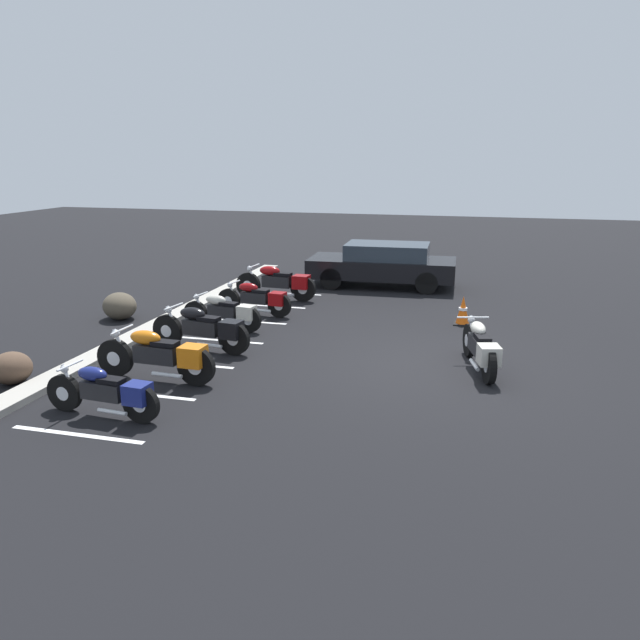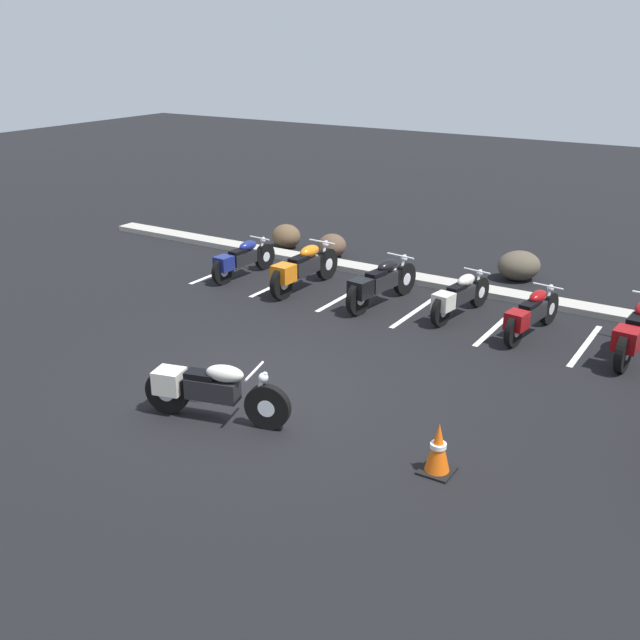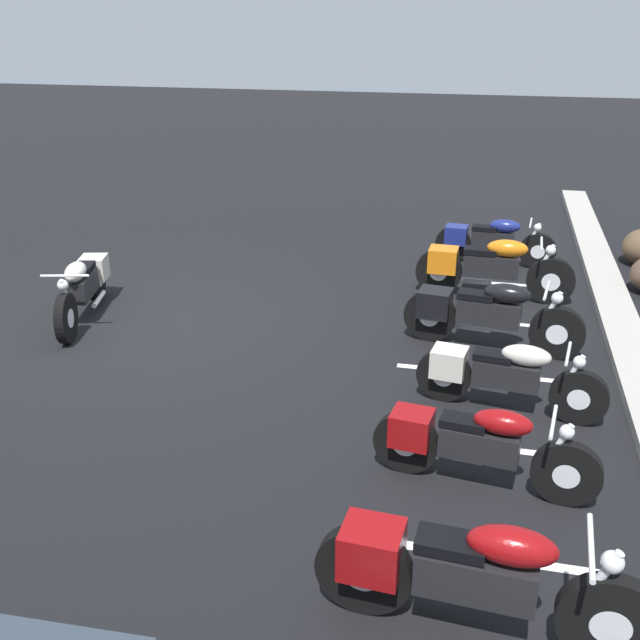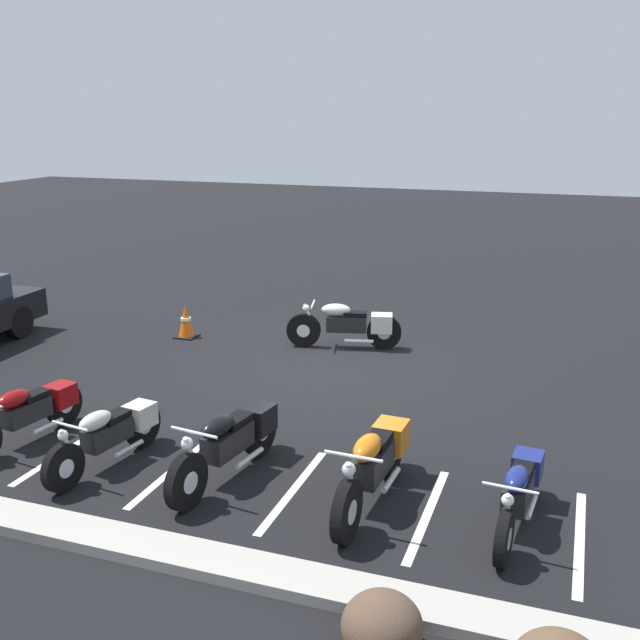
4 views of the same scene
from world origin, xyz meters
name	(u,v)px [view 3 (image 3 of 4)]	position (x,y,z in m)	size (l,w,h in m)	color
ground	(154,324)	(0.00, 0.00, 0.00)	(60.00, 60.00, 0.00)	black
motorcycle_cream_featured	(83,285)	(-0.06, -1.02, 0.45)	(2.11, 0.83, 0.85)	black
parked_bike_0	(489,240)	(-3.63, 4.33, 0.41)	(0.55, 1.96, 0.77)	black
parked_bike_1	(486,266)	(-2.03, 4.32, 0.48)	(0.64, 2.28, 0.89)	black
parked_bike_2	(483,313)	(-0.23, 4.33, 0.46)	(0.69, 2.21, 0.87)	black
parked_bike_3	(501,374)	(1.33, 4.55, 0.41)	(0.63, 1.97, 0.78)	black
parked_bike_4	(473,443)	(2.76, 4.32, 0.42)	(0.62, 1.99, 0.79)	black
parked_bike_5	(465,574)	(4.52, 4.33, 0.48)	(0.65, 2.30, 0.91)	black
concrete_curb	(635,365)	(0.00, 6.12, 0.06)	(18.00, 0.50, 0.12)	#A8A399
stall_line_0	(493,252)	(-4.28, 4.43, 0.00)	(0.10, 2.10, 0.00)	white
stall_line_1	(492,283)	(-2.68, 4.43, 0.00)	(0.10, 2.10, 0.00)	white
stall_line_2	(490,322)	(-1.08, 4.43, 0.00)	(0.10, 2.10, 0.00)	white
stall_line_3	(487,374)	(0.53, 4.43, 0.00)	(0.10, 2.10, 0.00)	white
stall_line_4	(483,447)	(2.13, 4.43, 0.00)	(0.10, 2.10, 0.00)	white
stall_line_5	(478,556)	(3.73, 4.43, 0.00)	(0.10, 2.10, 0.00)	white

